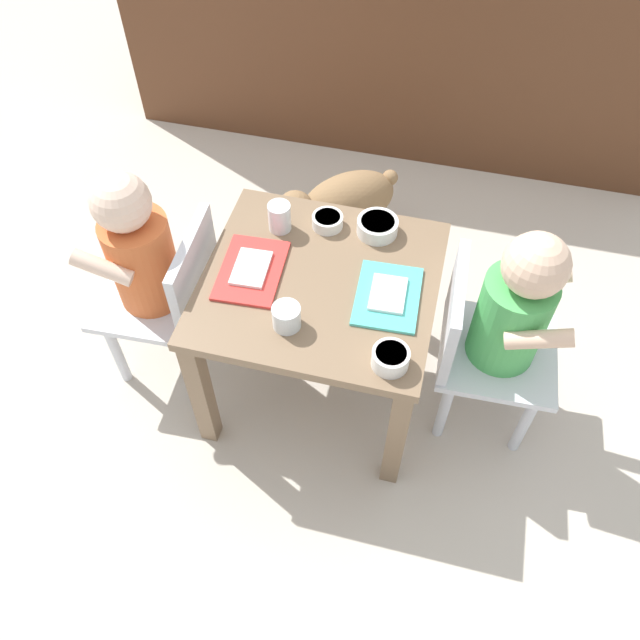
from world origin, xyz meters
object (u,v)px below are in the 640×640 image
Objects in this scene: seated_child_left at (147,260)px; food_tray_left at (251,270)px; veggie_bowl_near at (377,226)px; water_cup_left at (287,318)px; food_tray_right at (388,296)px; dining_table at (320,302)px; veggie_bowl_far at (390,358)px; cereal_bowl_right_side at (328,221)px; dog at (341,204)px; water_cup_right at (280,219)px; seated_child_right at (507,316)px.

seated_child_left is 3.04× the size of food_tray_left.
water_cup_left is at bearing -112.29° from veggie_bowl_near.
food_tray_right is at bearing 0.00° from food_tray_left.
dining_table is 0.18m from water_cup_left.
seated_child_left is 0.42m from water_cup_left.
veggie_bowl_far is (0.10, -0.38, 0.00)m from veggie_bowl_near.
veggie_bowl_far is at bearing -44.22° from dining_table.
veggie_bowl_far is at bearing -78.27° from food_tray_right.
food_tray_right is (0.16, -0.01, 0.09)m from dining_table.
seated_child_left is 3.27× the size of food_tray_right.
seated_child_left is at bearing -159.28° from veggie_bowl_near.
cereal_bowl_right_side is (-0.22, 0.37, -0.01)m from veggie_bowl_far.
water_cup_right is at bearing -101.03° from dog.
dining_table is 2.52× the size of food_tray_left.
water_cup_right reaches higher than veggie_bowl_far.
water_cup_right is (0.02, 0.16, 0.03)m from food_tray_left.
water_cup_left is at bearing -160.13° from seated_child_right.
veggie_bowl_near is (0.23, 0.04, -0.01)m from water_cup_right.
water_cup_right is at bearing 109.11° from water_cup_left.
water_cup_left is (0.39, -0.13, 0.05)m from seated_child_left.
seated_child_right is 0.32m from veggie_bowl_far.
water_cup_right is at bearing 168.40° from seated_child_right.
food_tray_left is at bearing -174.74° from dining_table.
cereal_bowl_right_side is (0.41, 0.19, 0.05)m from seated_child_left.
water_cup_right is at bearing -161.92° from cereal_bowl_right_side.
water_cup_left reaches higher than food_tray_left.
seated_child_left is at bearing 161.74° from water_cup_left.
seated_child_right is 0.50m from water_cup_left.
water_cup_right is 0.24m from veggie_bowl_near.
seated_child_left is at bearing -152.04° from water_cup_right.
food_tray_left is 2.15× the size of veggie_bowl_near.
dog is 0.45m from veggie_bowl_near.
dog is at bearing 55.49° from seated_child_left.
seated_child_right is 8.86× the size of water_cup_right.
water_cup_right is (0.29, 0.16, 0.06)m from seated_child_left.
dog is at bearing 96.87° from dining_table.
seated_child_right reaches higher than cereal_bowl_right_side.
veggie_bowl_near is 1.31× the size of cereal_bowl_right_side.
dog is 0.71m from water_cup_left.
water_cup_left reaches higher than veggie_bowl_near.
seated_child_right is 1.78× the size of dog.
veggie_bowl_near reaches higher than food_tray_left.
cereal_bowl_right_side is (-0.03, 0.18, 0.10)m from dining_table.
dog is 0.47m from water_cup_right.
veggie_bowl_near is (0.14, 0.33, -0.00)m from water_cup_left.
seated_child_right is 8.45× the size of cereal_bowl_right_side.
veggie_bowl_far reaches higher than food_tray_left.
veggie_bowl_far is (0.20, -0.19, 0.10)m from dining_table.
food_tray_right is at bearing -171.83° from seated_child_right.
dog is 0.80m from veggie_bowl_far.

